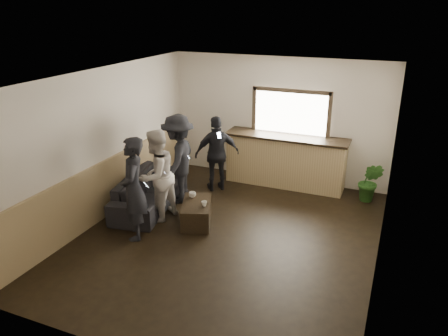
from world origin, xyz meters
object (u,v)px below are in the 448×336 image
at_px(bar_counter, 286,158).
at_px(person_a, 134,189).
at_px(coffee_table, 197,213).
at_px(person_d, 217,154).
at_px(cup_a, 192,195).
at_px(person_b, 156,176).
at_px(potted_plant, 370,182).
at_px(cup_b, 204,204).
at_px(person_c, 178,159).
at_px(sofa, 150,190).

bearing_deg(bar_counter, person_a, -118.36).
distance_m(coffee_table, person_d, 1.73).
bearing_deg(person_d, cup_a, 57.96).
distance_m(person_a, person_b, 0.74).
distance_m(potted_plant, person_b, 4.34).
bearing_deg(person_d, cup_b, 69.86).
bearing_deg(cup_a, bar_counter, 61.75).
xyz_separation_m(bar_counter, person_d, (-1.30, -0.84, 0.18)).
xyz_separation_m(bar_counter, person_c, (-1.78, -1.70, 0.28)).
xyz_separation_m(person_b, person_c, (-0.00, 0.86, 0.04)).
bearing_deg(coffee_table, person_b, -170.47).
relative_size(sofa, cup_b, 21.88).
relative_size(potted_plant, person_c, 0.47).
bearing_deg(potted_plant, coffee_table, -142.39).
height_order(coffee_table, cup_b, cup_b).
distance_m(sofa, person_c, 0.85).
bearing_deg(coffee_table, cup_b, -21.11).
bearing_deg(sofa, potted_plant, -75.32).
bearing_deg(person_a, coffee_table, 111.40).
distance_m(bar_counter, coffee_table, 2.67).
relative_size(sofa, cup_a, 16.87).
distance_m(sofa, cup_a, 1.04).
xyz_separation_m(bar_counter, potted_plant, (1.85, -0.21, -0.21)).
height_order(cup_a, person_b, person_b).
bearing_deg(cup_a, coffee_table, -46.56).
bearing_deg(person_b, person_d, 175.30).
xyz_separation_m(sofa, coffee_table, (1.20, -0.31, -0.12)).
bearing_deg(person_d, coffee_table, 63.84).
bearing_deg(person_d, person_b, 38.47).
height_order(coffee_table, person_a, person_a).
distance_m(cup_b, person_b, 1.04).
bearing_deg(person_c, coffee_table, 35.98).
bearing_deg(person_b, bar_counter, 156.18).
bearing_deg(bar_counter, potted_plant, -6.58).
xyz_separation_m(bar_counter, coffee_table, (-1.03, -2.43, -0.44)).
bearing_deg(person_c, person_b, -9.65).
distance_m(coffee_table, cup_a, 0.36).
relative_size(sofa, potted_plant, 2.59).
xyz_separation_m(potted_plant, person_d, (-3.15, -0.63, 0.39)).
height_order(cup_a, potted_plant, potted_plant).
bearing_deg(sofa, cup_b, -115.92).
relative_size(bar_counter, person_b, 1.54).
height_order(sofa, cup_b, sofa).
distance_m(cup_a, cup_b, 0.46).
height_order(potted_plant, person_b, person_b).
xyz_separation_m(sofa, person_c, (0.45, 0.42, 0.59)).
distance_m(cup_a, person_b, 0.78).
relative_size(bar_counter, cup_a, 20.45).
relative_size(sofa, person_b, 1.27).
bearing_deg(person_c, cup_b, 39.81).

